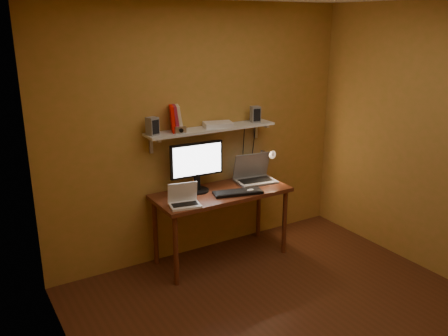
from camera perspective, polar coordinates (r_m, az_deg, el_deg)
room at (r=3.64m, az=9.54°, el=-0.66°), size 3.44×3.24×2.64m
desk at (r=4.85m, az=-0.31°, el=-3.75°), size 1.40×0.60×0.75m
wall_shelf at (r=4.81m, az=-1.51°, el=4.71°), size 1.40×0.25×0.21m
monitor at (r=4.74m, az=-3.29°, el=0.43°), size 0.56×0.25×0.51m
laptop at (r=5.12m, az=3.60°, el=-0.70°), size 0.45×0.35×0.30m
netbook at (r=4.46m, az=-4.86°, el=-3.76°), size 0.32×0.26×0.21m
keyboard at (r=4.75m, az=1.67°, el=-2.97°), size 0.52×0.28×0.03m
mouse at (r=4.78m, az=3.18°, el=-2.75°), size 0.10×0.07×0.04m
desk_lamp at (r=5.20m, az=5.23°, el=1.06°), size 0.09×0.23×0.38m
speaker_left at (r=4.51m, az=-8.61°, el=4.99°), size 0.12×0.12×0.17m
speaker_right at (r=5.06m, az=3.79°, el=6.47°), size 0.11×0.11×0.17m
books at (r=4.63m, az=-5.82°, el=5.95°), size 0.18×0.19×0.26m
shelf_camera at (r=4.55m, az=-5.26°, el=4.57°), size 0.11×0.06×0.07m
router at (r=4.83m, az=-0.72°, el=5.26°), size 0.33×0.26×0.05m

